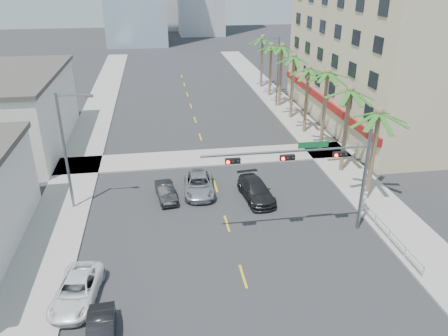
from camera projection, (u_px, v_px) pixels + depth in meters
name	position (u px, v px, depth m)	size (l,w,h in m)	color
ground	(258.00, 326.00, 22.37)	(260.00, 260.00, 0.00)	#262628
sidewalk_right	(333.00, 158.00, 42.01)	(4.00, 120.00, 0.15)	gray
sidewalk_left	(75.00, 175.00, 38.62)	(4.00, 120.00, 0.15)	gray
sidewalk_cross	(207.00, 158.00, 42.11)	(80.00, 4.00, 0.15)	gray
building_right	(390.00, 58.00, 49.32)	(15.25, 28.00, 15.00)	beige
building_left_far	(4.00, 114.00, 43.29)	(11.00, 18.00, 7.20)	beige
traffic_signal_mast	(320.00, 166.00, 28.23)	(11.12, 0.54, 7.20)	slate
palm_tree_0	(379.00, 113.00, 31.85)	(4.80, 4.80, 7.80)	brown
palm_tree_1	(350.00, 91.00, 36.38)	(4.80, 4.80, 8.16)	brown
palm_tree_2	(328.00, 73.00, 40.91)	(4.80, 4.80, 8.52)	brown
palm_tree_3	(309.00, 69.00, 45.87)	(4.80, 4.80, 7.80)	brown
palm_tree_4	(294.00, 57.00, 50.40)	(4.80, 4.80, 8.16)	brown
palm_tree_5	(282.00, 47.00, 54.93)	(4.80, 4.80, 8.52)	brown
palm_tree_6	(271.00, 46.00, 59.89)	(4.80, 4.80, 7.80)	brown
palm_tree_7	(263.00, 38.00, 64.42)	(4.80, 4.80, 8.16)	brown
streetlight_left	(67.00, 147.00, 31.30)	(2.55, 0.25, 9.00)	slate
streetlight_right	(276.00, 68.00, 55.97)	(2.55, 0.25, 9.00)	slate
guardrail	(390.00, 234.00, 28.94)	(0.08, 8.08, 1.00)	silver
car_parked_mid	(101.00, 332.00, 21.15)	(1.31, 3.75, 1.24)	black
car_parked_far	(77.00, 290.00, 23.84)	(2.20, 4.76, 1.32)	white
car_lane_left	(166.00, 192.00, 34.49)	(1.29, 3.70, 1.22)	black
car_lane_center	(199.00, 184.00, 35.51)	(2.37, 5.13, 1.43)	#B6B5BA
car_lane_right	(256.00, 190.00, 34.49)	(2.05, 5.04, 1.46)	black
pedestrian	(364.00, 201.00, 32.50)	(0.57, 0.37, 1.57)	silver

